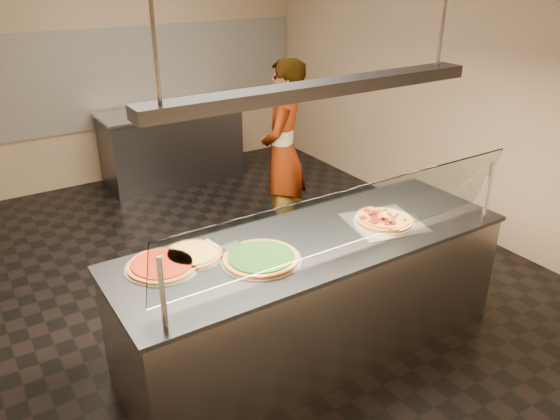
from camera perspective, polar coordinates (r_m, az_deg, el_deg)
ground at (r=5.12m, az=-4.46°, el=-6.64°), size 5.00×6.00×0.02m
wall_back at (r=7.27m, az=-16.66°, el=14.69°), size 5.00×0.02×3.00m
wall_right at (r=6.07m, az=16.88°, el=12.81°), size 0.02×6.00×3.00m
tile_band at (r=7.28m, az=-16.39°, el=13.12°), size 4.90×0.02×1.20m
serving_counter at (r=3.94m, az=3.49°, el=-9.07°), size 2.79×0.94×0.93m
sneeze_guard at (r=3.33m, az=7.28°, el=-0.90°), size 2.55×0.18×0.54m
perforated_tray at (r=3.99m, az=10.78°, el=-1.22°), size 0.59×0.59×0.01m
half_pizza_pepperoni at (r=3.92m, az=9.75°, el=-1.19°), size 0.29×0.44×0.05m
half_pizza_sausage at (r=4.05m, az=11.80°, el=-0.61°), size 0.29×0.44×0.04m
pizza_spinach at (r=3.44m, az=-2.02°, el=-5.01°), size 0.52×0.52×0.03m
pizza_cheese at (r=3.54m, az=-9.14°, el=-4.52°), size 0.40×0.40×0.03m
pizza_tomato at (r=3.45m, az=-12.22°, el=-5.62°), size 0.46×0.46×0.03m
pizza_spatula at (r=3.58m, az=-6.19°, el=-3.64°), size 0.19×0.23×0.02m
prep_table at (r=7.23m, az=-11.21°, el=6.70°), size 1.74×0.74×0.93m
worker at (r=5.42m, az=0.31°, el=6.02°), size 0.78×0.78×1.82m
heat_lamp_housing at (r=3.35m, az=4.16°, el=12.53°), size 2.30×0.18×0.08m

